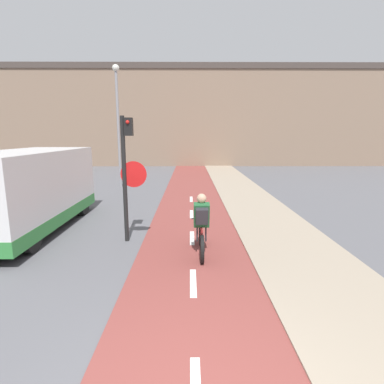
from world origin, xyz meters
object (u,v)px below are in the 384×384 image
(van, at_px, (28,192))
(street_lamp_far, at_px, (118,113))
(cyclist_near, at_px, (201,226))
(traffic_light_pole, at_px, (127,166))

(van, bearing_deg, street_lamp_far, 83.10)
(street_lamp_far, bearing_deg, cyclist_near, -66.97)
(street_lamp_far, distance_m, cyclist_near, 10.80)
(traffic_light_pole, relative_size, cyclist_near, 1.92)
(cyclist_near, bearing_deg, street_lamp_far, 113.03)
(street_lamp_far, xyz_separation_m, cyclist_near, (4.03, -9.49, -3.19))
(traffic_light_pole, xyz_separation_m, van, (-3.10, 0.94, -0.85))
(van, bearing_deg, cyclist_near, -20.77)
(traffic_light_pole, height_order, street_lamp_far, street_lamp_far)
(van, bearing_deg, traffic_light_pole, -16.91)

